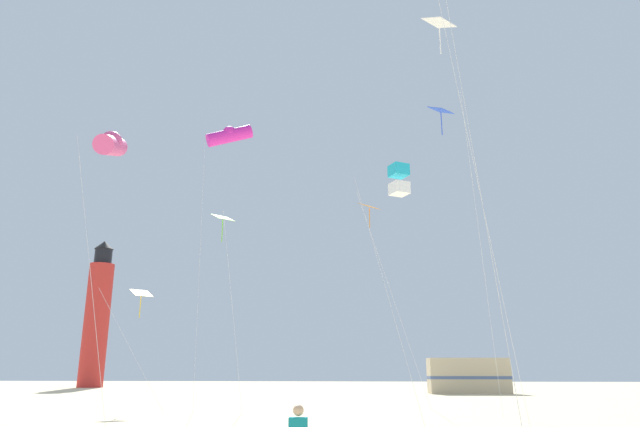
% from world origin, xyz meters
% --- Properties ---
extents(kite_diamond_white, '(2.37, 2.37, 13.49)m').
position_xyz_m(kite_diamond_white, '(5.86, 11.52, 12.58)').
color(kite_diamond_white, silver).
rests_on(kite_diamond_white, ground).
extents(kite_diamond_blue, '(2.38, 2.41, 13.27)m').
position_xyz_m(kite_diamond_blue, '(6.64, 18.00, 12.38)').
color(kite_diamond_blue, silver).
rests_on(kite_diamond_blue, ground).
extents(kite_tube_rainbow, '(1.80, 2.59, 10.17)m').
position_xyz_m(kite_tube_rainbow, '(-5.80, 12.17, 9.47)').
color(kite_tube_rainbow, silver).
rests_on(kite_tube_rainbow, ground).
extents(kite_diamond_orange, '(3.35, 3.35, 10.59)m').
position_xyz_m(kite_diamond_orange, '(3.26, 23.85, 9.90)').
color(kite_diamond_orange, silver).
rests_on(kite_diamond_orange, ground).
extents(kite_diamond_gold, '(3.20, 2.60, 5.65)m').
position_xyz_m(kite_diamond_gold, '(-8.03, 21.09, 5.26)').
color(kite_diamond_gold, silver).
rests_on(kite_diamond_gold, ground).
extents(kite_diamond_lime, '(1.80, 1.80, 9.03)m').
position_xyz_m(kite_diamond_lime, '(-3.73, 19.88, 8.48)').
color(kite_diamond_lime, silver).
rests_on(kite_diamond_lime, ground).
extents(kite_tube_magenta, '(2.82, 2.32, 14.57)m').
position_xyz_m(kite_tube_magenta, '(-4.14, 21.69, 13.86)').
color(kite_tube_magenta, silver).
rests_on(kite_tube_magenta, ground).
extents(kite_box_cyan, '(2.08, 2.04, 9.12)m').
position_xyz_m(kite_box_cyan, '(4.35, 14.26, 8.53)').
color(kite_box_cyan, silver).
rests_on(kite_box_cyan, ground).
extents(lighthouse_distant, '(2.80, 2.80, 16.80)m').
position_xyz_m(lighthouse_distant, '(-28.73, 57.86, 7.84)').
color(lighthouse_distant, red).
rests_on(lighthouse_distant, ground).
extents(rv_van_tan, '(6.56, 2.70, 2.80)m').
position_xyz_m(rv_van_tan, '(10.76, 43.29, 1.39)').
color(rv_van_tan, '#C6B28C').
rests_on(rv_van_tan, ground).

